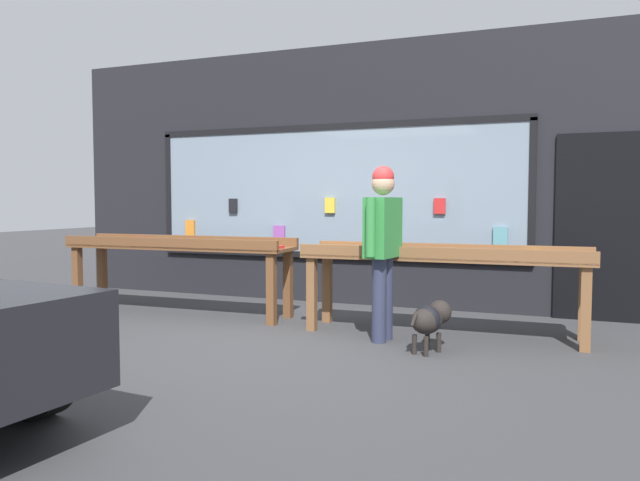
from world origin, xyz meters
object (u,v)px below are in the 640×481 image
(display_table_left, at_px, (179,251))
(small_dog, at_px, (430,319))
(person_browsing, at_px, (383,239))
(display_table_right, at_px, (443,263))

(display_table_left, xyz_separation_m, small_dog, (3.16, -0.75, -0.45))
(display_table_left, relative_size, small_dog, 5.18)
(display_table_left, height_order, person_browsing, person_browsing)
(display_table_left, distance_m, display_table_right, 3.12)
(small_dog, bearing_deg, display_table_left, 96.80)
(person_browsing, bearing_deg, display_table_left, 86.61)
(display_table_left, xyz_separation_m, display_table_right, (3.12, 0.00, -0.02))
(display_table_right, xyz_separation_m, small_dog, (0.04, -0.75, -0.43))
(display_table_right, relative_size, person_browsing, 1.69)
(small_dog, bearing_deg, person_browsing, 81.61)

